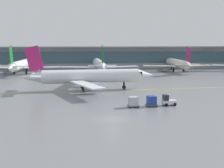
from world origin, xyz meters
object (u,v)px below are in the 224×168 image
taxiing_regional_jet (89,77)px  cargo_dolly_lead (151,101)px  gate_airplane_3 (178,64)px  cargo_dolly_trailing (133,101)px  baggage_tug (168,101)px  gate_airplane_2 (99,64)px  gate_airplane_1 (21,65)px

taxiing_regional_jet → cargo_dolly_lead: taxiing_regional_jet is taller
gate_airplane_3 → cargo_dolly_trailing: bearing=155.8°
baggage_tug → gate_airplane_2: bearing=92.7°
gate_airplane_2 → baggage_tug: size_ratio=11.81×
gate_airplane_1 → cargo_dolly_lead: bearing=-146.8°
taxiing_regional_jet → cargo_dolly_lead: size_ratio=14.87×
gate_airplane_1 → taxiing_regional_jet: (23.76, -41.08, 0.12)m
baggage_tug → cargo_dolly_trailing: size_ratio=1.21×
gate_airplane_1 → cargo_dolly_trailing: size_ratio=14.35×
gate_airplane_2 → cargo_dolly_lead: gate_airplane_2 is taller
cargo_dolly_lead → cargo_dolly_trailing: 3.54m
gate_airplane_2 → gate_airplane_1: bearing=87.0°
cargo_dolly_trailing → gate_airplane_1: bearing=110.8°
gate_airplane_1 → taxiing_regional_jet: bearing=-146.0°
cargo_dolly_lead → cargo_dolly_trailing: same height
gate_airplane_3 → cargo_dolly_trailing: 71.12m
gate_airplane_1 → taxiing_regional_jet: size_ratio=0.96×
cargo_dolly_trailing → gate_airplane_2: bearing=86.3°
gate_airplane_3 → cargo_dolly_trailing: size_ratio=13.60×
gate_airplane_2 → baggage_tug: (9.00, -60.54, -2.31)m
cargo_dolly_lead → gate_airplane_2: bearing=89.6°
gate_airplane_2 → cargo_dolly_trailing: 61.30m
taxiing_regional_jet → cargo_dolly_trailing: size_ratio=14.87×
gate_airplane_2 → gate_airplane_3: size_ratio=1.05×
baggage_tug → taxiing_regional_jet: bearing=119.0°
gate_airplane_3 → baggage_tug: size_ratio=11.22×
gate_airplane_1 → cargo_dolly_lead: size_ratio=14.35×
taxiing_regional_jet → baggage_tug: 24.98m
taxiing_regional_jet → baggage_tug: size_ratio=12.27×
gate_airplane_2 → cargo_dolly_lead: 61.18m
gate_airplane_2 → taxiing_regional_jet: bearing=171.6°
gate_airplane_3 → cargo_dolly_lead: (-25.83, -64.40, -1.99)m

